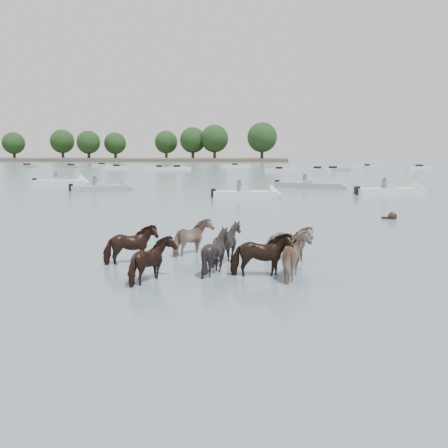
{
  "coord_description": "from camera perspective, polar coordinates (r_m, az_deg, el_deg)",
  "views": [
    {
      "loc": [
        3.58,
        -11.21,
        3.24
      ],
      "look_at": [
        2.32,
        2.75,
        1.1
      ],
      "focal_mm": 38.19,
      "sensor_mm": 36.0,
      "label": 1
    }
  ],
  "objects": [
    {
      "name": "ground",
      "position": [
        12.21,
        -12.19,
        -6.91
      ],
      "size": [
        400.0,
        400.0,
        0.0
      ],
      "primitive_type": "plane",
      "color": "slate",
      "rests_on": "ground"
    },
    {
      "name": "shoreline",
      "position": [
        177.23,
        -19.55,
        7.3
      ],
      "size": [
        160.0,
        30.0,
        1.0
      ],
      "primitive_type": "cube",
      "color": "#4C4233",
      "rests_on": "ground"
    },
    {
      "name": "pony_herd",
      "position": [
        13.26,
        -0.35,
        -3.22
      ],
      "size": [
        6.31,
        4.57,
        1.34
      ],
      "color": "black",
      "rests_on": "ground"
    },
    {
      "name": "swimming_pony",
      "position": [
        24.48,
        19.4,
        0.81
      ],
      "size": [
        0.72,
        0.44,
        0.44
      ],
      "color": "black",
      "rests_on": "ground"
    },
    {
      "name": "motorboat_a",
      "position": [
        40.87,
        -13.58,
        4.21
      ],
      "size": [
        5.25,
        3.5,
        1.92
      ],
      "rotation": [
        0.0,
        0.0,
        0.42
      ],
      "color": "gray",
      "rests_on": "ground"
    },
    {
      "name": "motorboat_b",
      "position": [
        33.82,
        3.76,
        3.55
      ],
      "size": [
        5.16,
        2.13,
        1.92
      ],
      "rotation": [
        0.0,
        0.0,
        0.11
      ],
      "color": "silver",
      "rests_on": "ground"
    },
    {
      "name": "motorboat_c",
      "position": [
        43.44,
        11.19,
        4.53
      ],
      "size": [
        6.63,
        3.68,
        1.92
      ],
      "rotation": [
        0.0,
        0.0,
        -0.34
      ],
      "color": "gray",
      "rests_on": "ground"
    },
    {
      "name": "motorboat_d",
      "position": [
        39.13,
        20.16,
        3.73
      ],
      "size": [
        6.07,
        3.34,
        1.92
      ],
      "rotation": [
        0.0,
        0.0,
        0.31
      ],
      "color": "silver",
      "rests_on": "ground"
    },
    {
      "name": "motorboat_f",
      "position": [
        49.5,
        -18.17,
        4.76
      ],
      "size": [
        5.61,
        2.43,
        1.92
      ],
      "rotation": [
        0.0,
        0.0,
        0.16
      ],
      "color": "silver",
      "rests_on": "ground"
    },
    {
      "name": "distant_flotilla",
      "position": [
        86.82,
        3.58,
        6.69
      ],
      "size": [
        108.53,
        26.2,
        0.93
      ],
      "color": "gray",
      "rests_on": "ground"
    },
    {
      "name": "treeline",
      "position": [
        172.02,
        -16.56,
        9.48
      ],
      "size": [
        151.68,
        21.94,
        12.51
      ],
      "color": "#382619",
      "rests_on": "ground"
    }
  ]
}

